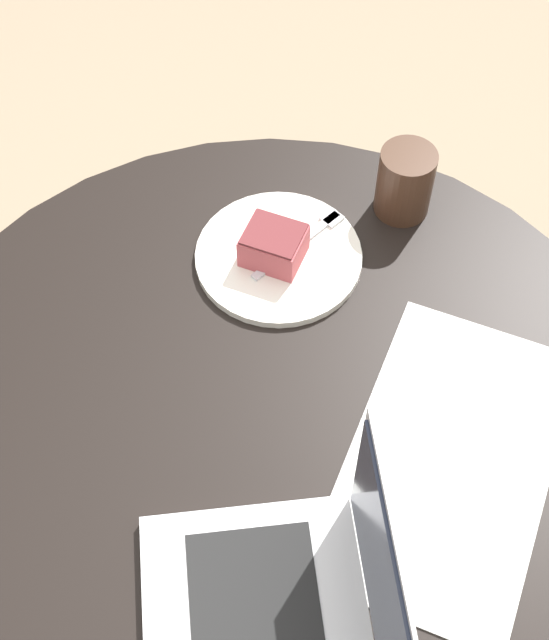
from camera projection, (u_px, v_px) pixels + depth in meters
ground_plane at (271, 599)px, 1.73m from camera, size 12.00×12.00×0.00m
dining_table at (270, 486)px, 1.29m from camera, size 1.02×1.02×0.73m
paper_document at (450, 460)px, 1.10m from camera, size 0.48×0.38×0.00m
plate at (279, 257)px, 1.27m from camera, size 0.24×0.24×0.01m
cake_slice at (274, 245)px, 1.24m from camera, size 0.10×0.10×0.05m
fork at (306, 238)px, 1.28m from camera, size 0.17×0.03×0.00m
coffee_glass at (405, 182)px, 1.29m from camera, size 0.08×0.08×0.11m
laptop at (289, 635)px, 0.94m from camera, size 0.40×0.41×0.23m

